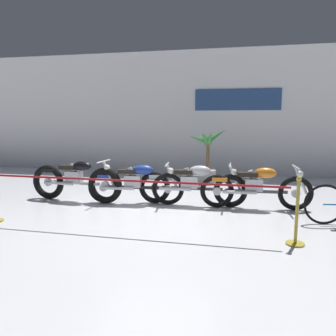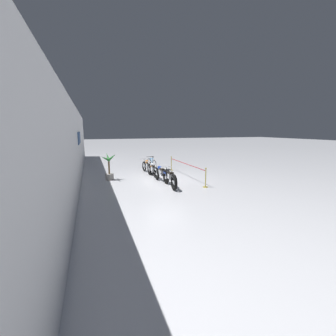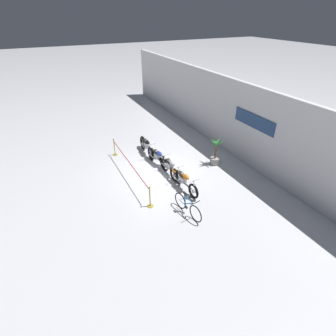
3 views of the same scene
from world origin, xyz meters
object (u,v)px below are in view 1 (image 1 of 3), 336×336
motorcycle_blue_1 (136,183)px  potted_palm_left_of_row (208,158)px  motorcycle_silver_2 (192,185)px  motorcycle_black_0 (76,181)px  motorcycle_orange_3 (256,187)px  stanchion_mid_left (296,222)px  stanchion_far_left (68,191)px

motorcycle_blue_1 → potted_palm_left_of_row: 3.16m
motorcycle_silver_2 → potted_palm_left_of_row: 2.73m
motorcycle_black_0 → motorcycle_silver_2: size_ratio=0.96×
motorcycle_blue_1 → motorcycle_silver_2: bearing=6.5°
motorcycle_black_0 → motorcycle_blue_1: motorcycle_black_0 is taller
motorcycle_black_0 → motorcycle_orange_3: 4.05m
motorcycle_orange_3 → potted_palm_left_of_row: (-1.29, 2.72, 0.27)m
potted_palm_left_of_row → motorcycle_silver_2: bearing=-91.6°
stanchion_mid_left → motorcycle_orange_3: bearing=104.5°
motorcycle_black_0 → stanchion_mid_left: bearing=-20.9°
motorcycle_blue_1 → stanchion_far_left: size_ratio=0.41×
motorcycle_black_0 → motorcycle_blue_1: (1.42, 0.06, -0.01)m
motorcycle_orange_3 → motorcycle_blue_1: bearing=-177.0°
stanchion_far_left → motorcycle_blue_1: bearing=70.3°
motorcycle_blue_1 → motorcycle_silver_2: (1.25, 0.14, -0.01)m
stanchion_mid_left → motorcycle_silver_2: bearing=134.0°
motorcycle_orange_3 → stanchion_far_left: (-3.26, -1.93, 0.19)m
motorcycle_orange_3 → stanchion_far_left: stanchion_far_left is taller
motorcycle_orange_3 → stanchion_mid_left: size_ratio=2.22×
motorcycle_orange_3 → stanchion_far_left: bearing=-149.4°
motorcycle_silver_2 → stanchion_mid_left: bearing=-46.0°
motorcycle_black_0 → stanchion_mid_left: stanchion_mid_left is taller
motorcycle_black_0 → motorcycle_blue_1: 1.42m
motorcycle_black_0 → motorcycle_orange_3: (4.04, 0.19, -0.01)m
motorcycle_silver_2 → potted_palm_left_of_row: (0.08, 2.72, 0.28)m
motorcycle_blue_1 → stanchion_mid_left: 3.60m
motorcycle_black_0 → stanchion_far_left: 1.91m
potted_palm_left_of_row → stanchion_mid_left: 5.00m
motorcycle_black_0 → stanchion_mid_left: (4.54, -1.73, -0.13)m
motorcycle_silver_2 → motorcycle_blue_1: bearing=-173.5°
stanchion_mid_left → potted_palm_left_of_row: bearing=111.1°
motorcycle_silver_2 → stanchion_far_left: size_ratio=0.45×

